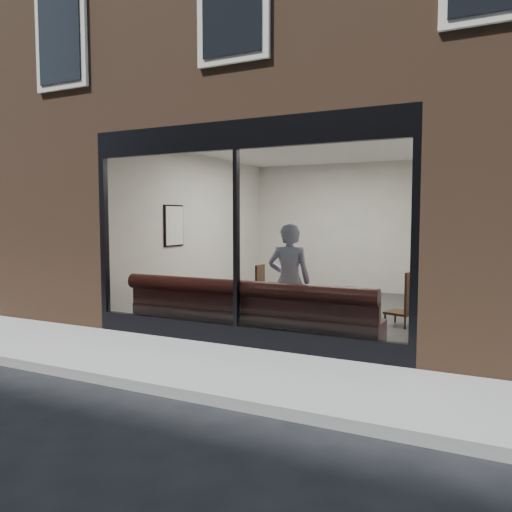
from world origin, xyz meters
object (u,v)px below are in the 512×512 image
at_px(banquette, 249,325).
at_px(person, 289,281).
at_px(cafe_chair_left, 251,301).
at_px(cafe_table_right, 334,290).
at_px(cafe_chair_right, 400,313).
at_px(cafe_table_left, 189,282).

distance_m(banquette, person, 0.90).
bearing_deg(cafe_chair_left, person, 131.01).
height_order(cafe_table_right, cafe_chair_right, cafe_table_right).
relative_size(cafe_table_right, cafe_chair_left, 1.64).
distance_m(cafe_table_right, cafe_chair_right, 1.51).
bearing_deg(cafe_chair_left, cafe_chair_right, 179.36).
height_order(person, cafe_chair_left, person).
distance_m(banquette, cafe_chair_right, 2.70).
bearing_deg(cafe_table_left, banquette, -20.77).
relative_size(banquette, cafe_chair_left, 10.73).
xyz_separation_m(cafe_table_left, cafe_chair_right, (3.34, 1.38, -0.50)).
distance_m(person, cafe_chair_left, 2.23).
distance_m(banquette, cafe_table_right, 1.42).
distance_m(person, cafe_table_right, 0.73).
xyz_separation_m(banquette, cafe_table_left, (-1.45, 0.55, 0.52)).
xyz_separation_m(banquette, cafe_table_right, (1.10, 0.74, 0.52)).
relative_size(person, cafe_chair_right, 4.18).
xyz_separation_m(person, cafe_chair_right, (1.37, 1.61, -0.64)).
height_order(banquette, person, person).
bearing_deg(person, cafe_chair_right, -145.11).
bearing_deg(cafe_table_left, cafe_chair_right, 22.43).
bearing_deg(cafe_table_right, banquette, -145.99).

